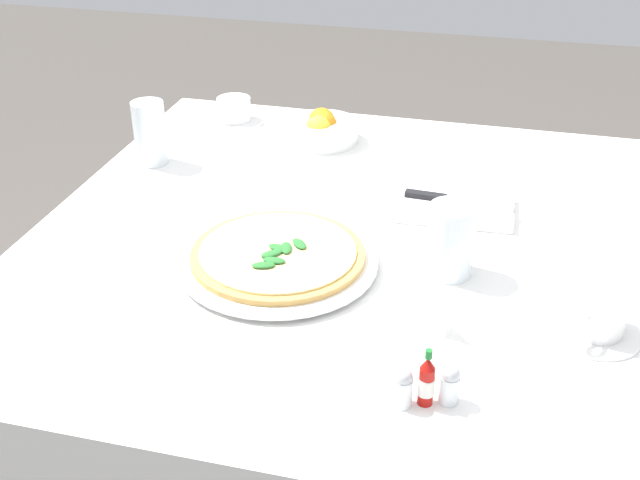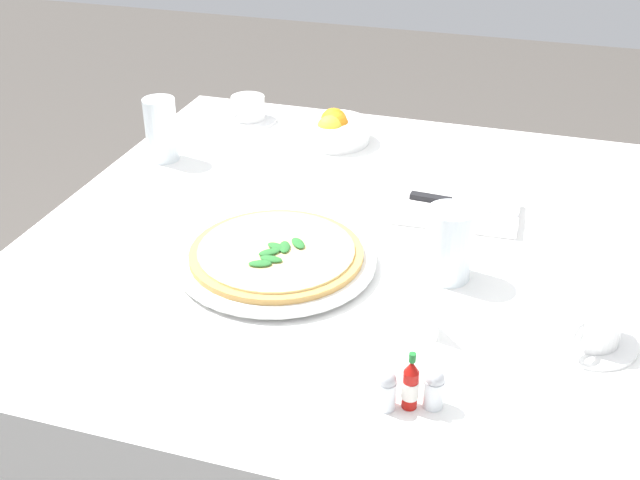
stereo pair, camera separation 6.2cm
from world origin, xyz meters
name	(u,v)px [view 2 (the right image)]	position (x,y,z in m)	size (l,w,h in m)	color
dining_table	(359,300)	(0.00, 0.00, 0.62)	(1.12, 1.12, 0.75)	white
pizza_plate	(277,260)	(-0.11, -0.13, 0.77)	(0.32, 0.32, 0.02)	white
pizza	(276,252)	(-0.11, -0.13, 0.78)	(0.28, 0.28, 0.02)	tan
coffee_cup_far_left	(248,110)	(-0.38, 0.44, 0.78)	(0.13, 0.13, 0.06)	white
coffee_cup_near_left	(593,324)	(0.38, -0.19, 0.79)	(0.13, 0.13, 0.07)	white
water_glass_back_corner	(449,248)	(0.16, -0.08, 0.81)	(0.07, 0.07, 0.12)	white
water_glass_far_right	(162,133)	(-0.47, 0.19, 0.81)	(0.07, 0.07, 0.13)	white
napkin_folded	(456,210)	(0.14, 0.13, 0.76)	(0.23, 0.14, 0.02)	white
dinner_knife	(458,203)	(0.15, 0.13, 0.78)	(0.20, 0.03, 0.01)	silver
citrus_bowl	(334,129)	(-0.16, 0.38, 0.78)	(0.15, 0.15, 0.07)	white
hot_sauce_bottle	(410,385)	(0.17, -0.40, 0.79)	(0.02, 0.02, 0.08)	#B7140F
salt_shaker	(434,390)	(0.19, -0.39, 0.78)	(0.03, 0.03, 0.06)	white
pepper_shaker	(386,391)	(0.14, -0.41, 0.78)	(0.03, 0.03, 0.06)	white
menu_card	(420,307)	(0.15, -0.22, 0.78)	(0.06, 0.07, 0.06)	white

